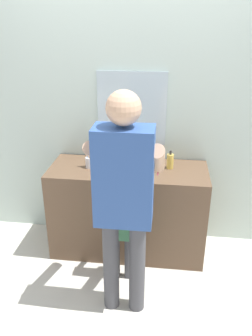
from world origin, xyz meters
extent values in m
plane|color=silver|center=(0.00, 0.00, 0.00)|extent=(14.00, 14.00, 0.00)
cube|color=silver|center=(0.00, 0.62, 1.35)|extent=(4.40, 0.08, 2.70)
cube|color=silver|center=(0.00, 0.57, 1.31)|extent=(0.62, 0.02, 0.65)
cube|color=brown|center=(0.00, 0.30, 0.42)|extent=(1.39, 0.54, 0.84)
cylinder|color=silver|center=(0.00, 0.28, 0.89)|extent=(0.38, 0.38, 0.11)
cylinder|color=#B1B1AD|center=(0.00, 0.28, 0.90)|extent=(0.31, 0.31, 0.09)
cylinder|color=#B7BABF|center=(0.00, 0.52, 0.93)|extent=(0.03, 0.03, 0.18)
cylinder|color=#B7BABF|center=(0.00, 0.46, 1.01)|extent=(0.02, 0.12, 0.02)
cylinder|color=#B7BABF|center=(-0.07, 0.52, 0.86)|extent=(0.04, 0.04, 0.05)
cylinder|color=#B7BABF|center=(0.07, 0.52, 0.86)|extent=(0.04, 0.04, 0.05)
cylinder|color=silver|center=(-0.34, 0.29, 0.89)|extent=(0.07, 0.07, 0.09)
cylinder|color=blue|center=(-0.36, 0.29, 0.94)|extent=(0.01, 0.03, 0.17)
cube|color=white|center=(-0.36, 0.29, 1.03)|extent=(0.01, 0.02, 0.02)
cylinder|color=yellow|center=(-0.33, 0.29, 0.94)|extent=(0.02, 0.03, 0.17)
cube|color=white|center=(-0.33, 0.29, 1.03)|extent=(0.01, 0.02, 0.02)
cylinder|color=gold|center=(0.36, 0.36, 0.90)|extent=(0.06, 0.06, 0.13)
cylinder|color=#2D2D2D|center=(0.36, 0.36, 0.99)|extent=(0.02, 0.02, 0.04)
cylinder|color=#47474C|center=(-0.05, -0.11, 0.20)|extent=(0.06, 0.06, 0.41)
cylinder|color=#47474C|center=(0.05, -0.11, 0.20)|extent=(0.06, 0.06, 0.41)
cube|color=#427F56|center=(0.00, -0.11, 0.58)|extent=(0.20, 0.12, 0.35)
sphere|color=beige|center=(0.00, -0.11, 0.83)|extent=(0.12, 0.12, 0.12)
cylinder|color=beige|center=(-0.11, -0.02, 0.62)|extent=(0.05, 0.25, 0.19)
cylinder|color=beige|center=(0.11, -0.02, 0.62)|extent=(0.05, 0.25, 0.19)
cylinder|color=#47474C|center=(-0.04, -0.43, 0.39)|extent=(0.12, 0.12, 0.77)
cylinder|color=#47474C|center=(0.15, -0.43, 0.39)|extent=(0.12, 0.12, 0.77)
cube|color=#33569E|center=(0.06, -0.43, 1.11)|extent=(0.39, 0.22, 0.67)
sphere|color=#D8A884|center=(0.06, -0.43, 1.57)|extent=(0.22, 0.22, 0.22)
cylinder|color=#D8A884|center=(-0.15, -0.26, 1.17)|extent=(0.09, 0.47, 0.37)
cylinder|color=#D8A884|center=(0.27, -0.26, 1.17)|extent=(0.09, 0.47, 0.37)
cylinder|color=#E5387F|center=(0.27, -0.08, 0.99)|extent=(0.01, 0.14, 0.03)
cube|color=white|center=(0.27, 0.00, 1.01)|extent=(0.01, 0.02, 0.02)
camera|label=1|loc=(0.32, -2.43, 2.08)|focal=36.82mm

